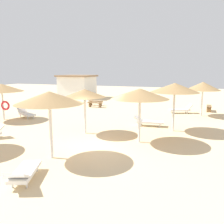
{
  "coord_description": "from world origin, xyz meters",
  "views": [
    {
      "loc": [
        4.72,
        -9.76,
        3.64
      ],
      "look_at": [
        0.0,
        3.0,
        1.2
      ],
      "focal_mm": 37.93,
      "sensor_mm": 36.0,
      "label": 1
    }
  ],
  "objects": [
    {
      "name": "bench_2",
      "position": [
        -5.23,
        12.3,
        0.35
      ],
      "size": [
        1.51,
        0.45,
        0.49
      ],
      "color": "brown",
      "rests_on": "ground"
    },
    {
      "name": "parasol_7",
      "position": [
        -1.36,
        2.2,
        2.32
      ],
      "size": [
        2.4,
        2.4,
        2.56
      ],
      "color": "silver",
      "rests_on": "ground"
    },
    {
      "name": "lounger_1",
      "position": [
        -0.54,
        -3.91,
        0.31
      ],
      "size": [
        1.32,
        2.01,
        0.65
      ],
      "color": "white",
      "rests_on": "ground"
    },
    {
      "name": "parasol_0",
      "position": [
        -8.74,
        3.55,
        2.34
      ],
      "size": [
        3.1,
        3.1,
        2.64
      ],
      "color": "silver",
      "rests_on": "ground"
    },
    {
      "name": "parasol_6",
      "position": [
        1.99,
        1.6,
        2.47
      ],
      "size": [
        2.88,
        2.88,
        2.74
      ],
      "color": "silver",
      "rests_on": "ground"
    },
    {
      "name": "bench_0",
      "position": [
        -4.82,
        11.21,
        0.35
      ],
      "size": [
        1.51,
        0.44,
        0.49
      ],
      "color": "brown",
      "rests_on": "ground"
    },
    {
      "name": "bench_1",
      "position": [
        5.61,
        12.63,
        0.35
      ],
      "size": [
        0.44,
        1.51,
        0.49
      ],
      "color": "brown",
      "rests_on": "ground"
    },
    {
      "name": "lounger_4",
      "position": [
        1.71,
        5.22,
        0.31
      ],
      "size": [
        1.95,
        0.8,
        0.66
      ],
      "color": "white",
      "rests_on": "ground"
    },
    {
      "name": "parasol_4",
      "position": [
        3.36,
        4.49,
        2.6
      ],
      "size": [
        2.87,
        2.87,
        2.88
      ],
      "color": "silver",
      "rests_on": "ground"
    },
    {
      "name": "lounger_2",
      "position": [
        3.38,
        10.78,
        0.32
      ],
      "size": [
        1.96,
        1.27,
        0.8
      ],
      "color": "white",
      "rests_on": "ground"
    },
    {
      "name": "parasol_2",
      "position": [
        4.97,
        10.11,
        2.37
      ],
      "size": [
        2.67,
        2.67,
        2.7
      ],
      "color": "silver",
      "rests_on": "ground"
    },
    {
      "name": "lounger_0",
      "position": [
        -7.73,
        4.71,
        0.32
      ],
      "size": [
        1.98,
        1.34,
        0.73
      ],
      "color": "white",
      "rests_on": "ground"
    },
    {
      "name": "parasol_1",
      "position": [
        -0.91,
        -1.8,
        2.53
      ],
      "size": [
        2.75,
        2.75,
        2.79
      ],
      "color": "silver",
      "rests_on": "ground"
    },
    {
      "name": "ground_plane",
      "position": [
        0.0,
        0.0,
        0.0
      ],
      "size": [
        80.0,
        80.0,
        0.0
      ],
      "primitive_type": "plane",
      "color": "beige"
    },
    {
      "name": "beach_cabana",
      "position": [
        -10.38,
        17.92,
        1.49
      ],
      "size": [
        4.26,
        4.13,
        2.95
      ],
      "color": "white",
      "rests_on": "ground"
    }
  ]
}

